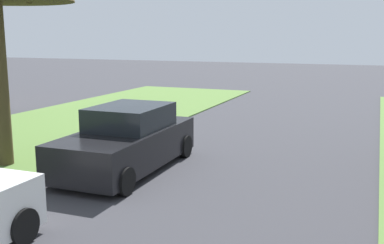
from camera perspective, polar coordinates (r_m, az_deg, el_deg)
name	(u,v)px	position (r m, az deg, el deg)	size (l,w,h in m)	color
parked_sedan_black	(127,141)	(11.37, -8.02, -2.32)	(2.00, 4.43, 1.57)	black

